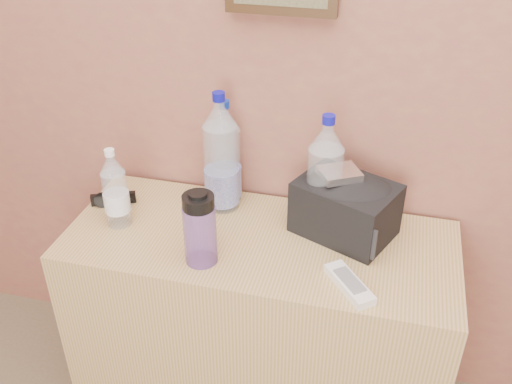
{
  "coord_description": "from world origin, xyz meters",
  "views": [
    {
      "loc": [
        0.14,
        0.48,
        1.68
      ],
      "look_at": [
        -0.17,
        1.71,
        0.88
      ],
      "focal_mm": 40.0,
      "sensor_mm": 36.0,
      "label": 1
    }
  ],
  "objects_px": {
    "pet_large_b": "(226,157)",
    "toiletry_bag": "(346,205)",
    "foil_packet": "(339,174)",
    "ac_remote": "(349,284)",
    "pet_small": "(115,192)",
    "nalgene_bottle": "(200,228)",
    "pet_large_a": "(221,159)",
    "pet_large_c": "(324,182)",
    "dresser": "(259,327)",
    "sunglasses": "(114,199)"
  },
  "relations": [
    {
      "from": "sunglasses",
      "to": "pet_small",
      "type": "bearing_deg",
      "value": -78.95
    },
    {
      "from": "pet_large_c",
      "to": "foil_packet",
      "type": "distance_m",
      "value": 0.05
    },
    {
      "from": "pet_small",
      "to": "ac_remote",
      "type": "xyz_separation_m",
      "value": [
        0.69,
        -0.12,
        -0.1
      ]
    },
    {
      "from": "pet_large_b",
      "to": "sunglasses",
      "type": "xyz_separation_m",
      "value": [
        -0.33,
        -0.12,
        -0.13
      ]
    },
    {
      "from": "nalgene_bottle",
      "to": "foil_packet",
      "type": "relative_size",
      "value": 2.03
    },
    {
      "from": "dresser",
      "to": "sunglasses",
      "type": "bearing_deg",
      "value": 172.27
    },
    {
      "from": "pet_large_b",
      "to": "nalgene_bottle",
      "type": "relative_size",
      "value": 1.55
    },
    {
      "from": "nalgene_bottle",
      "to": "toiletry_bag",
      "type": "height_order",
      "value": "nalgene_bottle"
    },
    {
      "from": "pet_large_b",
      "to": "pet_large_a",
      "type": "bearing_deg",
      "value": -91.69
    },
    {
      "from": "pet_small",
      "to": "pet_large_c",
      "type": "bearing_deg",
      "value": 11.77
    },
    {
      "from": "pet_large_a",
      "to": "pet_small",
      "type": "xyz_separation_m",
      "value": [
        -0.27,
        -0.17,
        -0.06
      ]
    },
    {
      "from": "pet_large_c",
      "to": "toiletry_bag",
      "type": "relative_size",
      "value": 1.36
    },
    {
      "from": "dresser",
      "to": "pet_large_a",
      "type": "height_order",
      "value": "pet_large_a"
    },
    {
      "from": "pet_large_a",
      "to": "pet_large_c",
      "type": "height_order",
      "value": "pet_large_a"
    },
    {
      "from": "pet_small",
      "to": "ac_remote",
      "type": "bearing_deg",
      "value": -9.61
    },
    {
      "from": "pet_small",
      "to": "nalgene_bottle",
      "type": "bearing_deg",
      "value": -19.67
    },
    {
      "from": "toiletry_bag",
      "to": "foil_packet",
      "type": "distance_m",
      "value": 0.1
    },
    {
      "from": "pet_large_c",
      "to": "pet_large_b",
      "type": "bearing_deg",
      "value": 164.26
    },
    {
      "from": "pet_small",
      "to": "pet_large_b",
      "type": "bearing_deg",
      "value": 38.02
    },
    {
      "from": "pet_small",
      "to": "nalgene_bottle",
      "type": "distance_m",
      "value": 0.31
    },
    {
      "from": "dresser",
      "to": "pet_large_b",
      "type": "height_order",
      "value": "pet_large_b"
    },
    {
      "from": "dresser",
      "to": "pet_large_a",
      "type": "xyz_separation_m",
      "value": [
        -0.15,
        0.14,
        0.52
      ]
    },
    {
      "from": "sunglasses",
      "to": "toiletry_bag",
      "type": "relative_size",
      "value": 0.52
    },
    {
      "from": "pet_large_a",
      "to": "toiletry_bag",
      "type": "relative_size",
      "value": 1.41
    },
    {
      "from": "dresser",
      "to": "pet_large_b",
      "type": "xyz_separation_m",
      "value": [
        -0.15,
        0.18,
        0.5
      ]
    },
    {
      "from": "pet_large_a",
      "to": "foil_packet",
      "type": "distance_m",
      "value": 0.36
    },
    {
      "from": "pet_large_c",
      "to": "toiletry_bag",
      "type": "bearing_deg",
      "value": 0.45
    },
    {
      "from": "toiletry_bag",
      "to": "pet_large_a",
      "type": "bearing_deg",
      "value": -163.71
    },
    {
      "from": "sunglasses",
      "to": "toiletry_bag",
      "type": "distance_m",
      "value": 0.72
    },
    {
      "from": "ac_remote",
      "to": "nalgene_bottle",
      "type": "bearing_deg",
      "value": -130.67
    },
    {
      "from": "pet_large_b",
      "to": "toiletry_bag",
      "type": "relative_size",
      "value": 1.25
    },
    {
      "from": "pet_large_c",
      "to": "pet_small",
      "type": "height_order",
      "value": "pet_large_c"
    },
    {
      "from": "dresser",
      "to": "foil_packet",
      "type": "xyz_separation_m",
      "value": [
        0.2,
        0.09,
        0.54
      ]
    },
    {
      "from": "pet_large_b",
      "to": "sunglasses",
      "type": "bearing_deg",
      "value": -160.69
    },
    {
      "from": "pet_large_b",
      "to": "foil_packet",
      "type": "xyz_separation_m",
      "value": [
        0.35,
        -0.09,
        0.05
      ]
    },
    {
      "from": "nalgene_bottle",
      "to": "pet_large_c",
      "type": "bearing_deg",
      "value": 37.92
    },
    {
      "from": "sunglasses",
      "to": "pet_large_b",
      "type": "bearing_deg",
      "value": -4.74
    },
    {
      "from": "nalgene_bottle",
      "to": "foil_packet",
      "type": "bearing_deg",
      "value": 34.23
    },
    {
      "from": "pet_small",
      "to": "nalgene_bottle",
      "type": "height_order",
      "value": "pet_small"
    },
    {
      "from": "pet_small",
      "to": "sunglasses",
      "type": "xyz_separation_m",
      "value": [
        -0.07,
        0.09,
        -0.09
      ]
    },
    {
      "from": "dresser",
      "to": "sunglasses",
      "type": "xyz_separation_m",
      "value": [
        -0.49,
        0.07,
        0.37
      ]
    },
    {
      "from": "foil_packet",
      "to": "ac_remote",
      "type": "bearing_deg",
      "value": -73.61
    },
    {
      "from": "nalgene_bottle",
      "to": "toiletry_bag",
      "type": "bearing_deg",
      "value": 32.51
    },
    {
      "from": "pet_large_c",
      "to": "toiletry_bag",
      "type": "xyz_separation_m",
      "value": [
        0.07,
        0.0,
        -0.07
      ]
    },
    {
      "from": "pet_large_c",
      "to": "ac_remote",
      "type": "bearing_deg",
      "value": -65.29
    },
    {
      "from": "pet_small",
      "to": "ac_remote",
      "type": "height_order",
      "value": "pet_small"
    },
    {
      "from": "ac_remote",
      "to": "foil_packet",
      "type": "xyz_separation_m",
      "value": [
        -0.07,
        0.24,
        0.18
      ]
    },
    {
      "from": "foil_packet",
      "to": "dresser",
      "type": "bearing_deg",
      "value": -155.36
    },
    {
      "from": "sunglasses",
      "to": "foil_packet",
      "type": "xyz_separation_m",
      "value": [
        0.69,
        0.03,
        0.17
      ]
    },
    {
      "from": "pet_large_a",
      "to": "foil_packet",
      "type": "bearing_deg",
      "value": -7.59
    }
  ]
}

